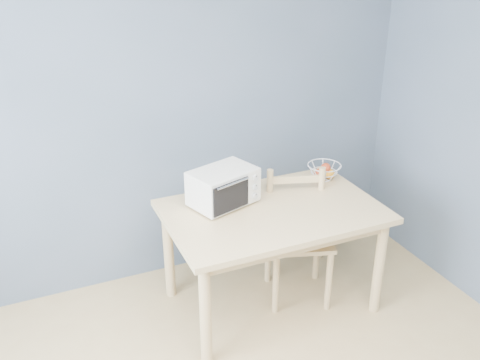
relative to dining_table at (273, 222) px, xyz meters
name	(u,v)px	position (x,y,z in m)	size (l,w,h in m)	color
room	(313,300)	(-0.65, -1.54, 0.65)	(4.01, 4.51, 2.61)	tan
dining_table	(273,222)	(0.00, 0.00, 0.00)	(1.40, 0.90, 0.75)	#DBC483
toaster_oven	(221,187)	(-0.29, 0.18, 0.23)	(0.49, 0.42, 0.25)	white
fruit_basket	(324,171)	(0.55, 0.27, 0.16)	(0.31, 0.31, 0.13)	silver
dining_chair	(297,237)	(0.23, 0.05, -0.20)	(0.54, 0.54, 0.92)	#DBC483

